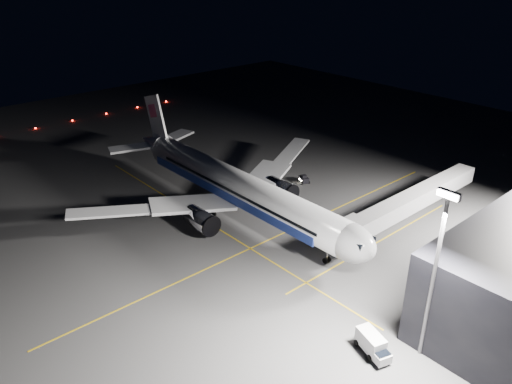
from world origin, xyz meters
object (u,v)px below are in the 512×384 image
Objects in this scene: safety_cone_b at (251,195)px; baggage_tug at (304,179)px; floodlight_mast_south at (436,263)px; service_truck at (373,344)px; jet_bridge at (408,203)px; airliner at (235,186)px; safety_cone_a at (242,188)px; safety_cone_c at (290,191)px.

baggage_tug is at bearing 80.67° from safety_cone_b.
service_truck is at bearing -130.53° from floodlight_mast_south.
airliner is at bearing -141.96° from jet_bridge.
airliner is 95.84× the size of safety_cone_b.
airliner is 1.79× the size of jet_bridge.
floodlight_mast_south is at bearing -15.17° from safety_cone_a.
baggage_tug is (-0.72, 18.32, -4.41)m from airliner.
baggage_tug is 4.28× the size of safety_cone_b.
baggage_tug is (-38.21, 28.54, -0.57)m from service_truck.
jet_bridge reaches higher than safety_cone_b.
safety_cone_c is (-36.85, 23.20, -1.04)m from service_truck.
service_truck is 43.56m from safety_cone_c.
jet_bridge is 24.11m from baggage_tug.
baggage_tug reaches higher than safety_cone_b.
floodlight_mast_south is at bearing -15.46° from safety_cone_b.
service_truck is at bearing -14.79° from baggage_tug.
safety_cone_a is at bearing -139.36° from safety_cone_c.
floodlight_mast_south is (41.08, -6.01, 7.21)m from airliner.
safety_cone_b is (-43.81, 12.11, -12.05)m from floodlight_mast_south.
safety_cone_a is (-6.48, 6.88, -4.89)m from airliner.
airliner is at bearing 171.67° from floodlight_mast_south.
jet_bridge is 53.63× the size of safety_cone_b.
baggage_tug is 12.39m from safety_cone_b.
airliner is at bearing -92.79° from safety_cone_c.
floodlight_mast_south is 47.02m from safety_cone_b.
safety_cone_c is (-40.44, 19.00, -12.09)m from floodlight_mast_south.
service_truck reaches higher than baggage_tug.
jet_bridge is 31.89m from safety_cone_a.
floodlight_mast_south reaches higher than safety_cone_b.
floodlight_mast_south reaches higher than baggage_tug.
jet_bridge is 31.90m from service_truck.
jet_bridge reaches higher than baggage_tug.
jet_bridge is at bearing 21.33° from baggage_tug.
safety_cone_c is (7.11, 6.11, 0.01)m from safety_cone_a.
service_truck reaches higher than safety_cone_c.
safety_cone_c is at bearing 165.46° from service_truck.
safety_cone_a is 9.37m from safety_cone_c.
safety_cone_c is (1.36, -5.33, -0.47)m from baggage_tug.
safety_cone_b is at bearing 164.54° from floodlight_mast_south.
airliner reaches higher than baggage_tug.
jet_bridge is 63.10× the size of safety_cone_a.
floodlight_mast_south is 37.12× the size of safety_cone_c.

